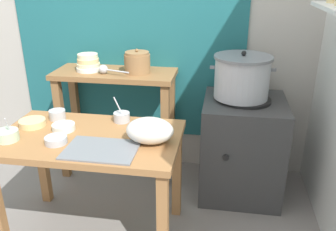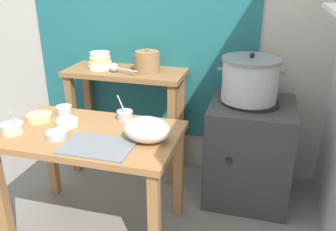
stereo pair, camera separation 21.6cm
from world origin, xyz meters
The scene contains 16 objects.
wall_back centered at (0.08, 1.10, 1.30)m, with size 4.40×0.12×2.60m.
prep_table centered at (-0.15, 0.04, 0.61)m, with size 1.10×0.66×0.72m.
back_shelf_table centered at (-0.22, 0.83, 0.68)m, with size 0.96×0.40×0.90m.
stove_block centered at (0.80, 0.70, 0.38)m, with size 0.60×0.61×0.78m.
steamer_pot centered at (0.76, 0.72, 0.93)m, with size 0.46×0.41×0.34m.
clay_pot centered at (-0.03, 0.83, 0.98)m, with size 0.20×0.20×0.19m.
bowl_stack_enamel centered at (-0.43, 0.82, 0.96)m, with size 0.19×0.19×0.13m.
ladle centered at (-0.27, 0.75, 0.94)m, with size 0.25×0.11×0.07m.
serving_tray centered at (-0.01, -0.13, 0.72)m, with size 0.40×0.28×0.01m, color slate.
plastic_bag centered at (0.24, 0.02, 0.79)m, with size 0.28×0.21×0.15m, color silver.
prep_bowl_0 centered at (-0.59, -0.09, 0.75)m, with size 0.13×0.13×0.15m.
prep_bowl_1 centered at (-0.01, 0.28, 0.75)m, with size 0.11×0.11×0.17m.
prep_bowl_2 centered at (-0.33, 0.09, 0.74)m, with size 0.14×0.14×0.04m.
prep_bowl_3 centered at (-0.44, 0.25, 0.75)m, with size 0.11×0.11×0.06m.
prep_bowl_4 centered at (-0.55, 0.12, 0.74)m, with size 0.17×0.17×0.04m.
prep_bowl_5 centered at (-0.29, -0.08, 0.74)m, with size 0.13×0.13×0.04m.
Camera 1 is at (0.63, -1.78, 1.65)m, focal length 37.93 mm.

